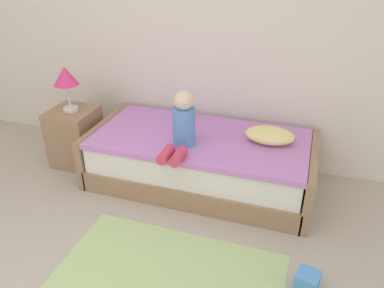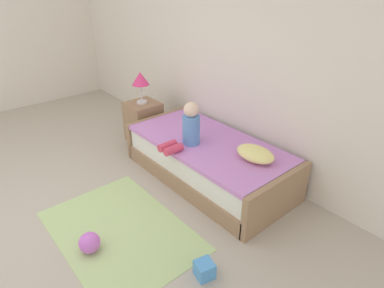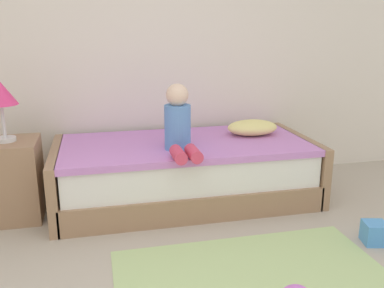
% 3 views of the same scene
% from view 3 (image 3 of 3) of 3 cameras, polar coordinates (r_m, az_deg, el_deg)
% --- Properties ---
extents(wall_rear, '(7.20, 0.10, 2.90)m').
position_cam_3_polar(wall_rear, '(3.84, -10.15, 16.05)').
color(wall_rear, silver).
rests_on(wall_rear, ground).
extents(bed, '(2.11, 1.00, 0.50)m').
position_cam_3_polar(bed, '(3.50, -0.93, -3.73)').
color(bed, '#997556').
rests_on(bed, ground).
extents(nightstand, '(0.44, 0.44, 0.60)m').
position_cam_3_polar(nightstand, '(3.43, -23.44, -4.49)').
color(nightstand, '#997556').
rests_on(nightstand, ground).
extents(table_lamp, '(0.24, 0.24, 0.45)m').
position_cam_3_polar(table_lamp, '(3.29, -24.63, 6.02)').
color(table_lamp, silver).
rests_on(table_lamp, nightstand).
extents(child_figure, '(0.20, 0.51, 0.50)m').
position_cam_3_polar(child_figure, '(3.14, -1.81, 2.72)').
color(child_figure, '#598CD1').
rests_on(child_figure, bed).
extents(pillow, '(0.44, 0.30, 0.13)m').
position_cam_3_polar(pillow, '(3.67, 8.19, 2.24)').
color(pillow, '#F2E58C').
rests_on(pillow, bed).
extents(area_rug, '(1.60, 1.10, 0.01)m').
position_cam_3_polar(area_rug, '(2.52, 9.07, -18.27)').
color(area_rug, '#B2D189').
rests_on(area_rug, ground).
extents(toy_block, '(0.18, 0.18, 0.15)m').
position_cam_3_polar(toy_block, '(3.12, 23.55, -11.02)').
color(toy_block, '#4C99E5').
rests_on(toy_block, ground).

